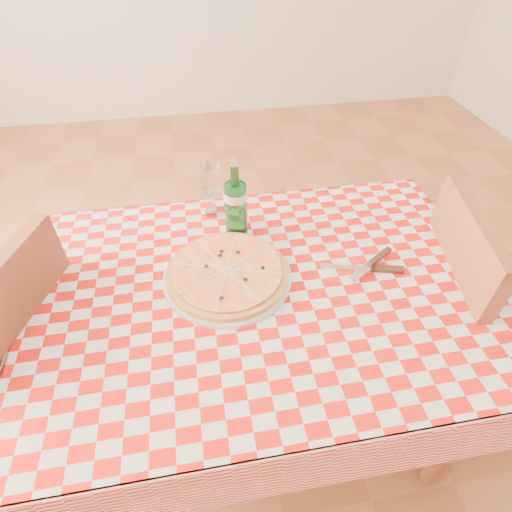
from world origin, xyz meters
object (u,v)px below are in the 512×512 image
at_px(pizza_plate, 227,272).
at_px(water_bottle, 236,199).
at_px(chair_far, 19,362).
at_px(chair_near, 466,315).
at_px(wine_glass, 212,190).
at_px(dining_table, 266,308).

bearing_deg(pizza_plate, water_bottle, 74.85).
xyz_separation_m(chair_far, pizza_plate, (0.64, 0.02, 0.24)).
bearing_deg(water_bottle, pizza_plate, -105.15).
xyz_separation_m(chair_near, wine_glass, (-0.77, 0.41, 0.31)).
bearing_deg(chair_far, wine_glass, -132.68).
bearing_deg(water_bottle, chair_far, -162.06).
distance_m(chair_far, wine_glass, 0.78).
distance_m(dining_table, chair_near, 0.68).
height_order(pizza_plate, wine_glass, wine_glass).
bearing_deg(pizza_plate, chair_near, -6.57).
xyz_separation_m(dining_table, water_bottle, (-0.05, 0.25, 0.23)).
height_order(water_bottle, wine_glass, water_bottle).
bearing_deg(chair_near, pizza_plate, -174.30).
xyz_separation_m(dining_table, chair_far, (-0.74, 0.02, -0.12)).
bearing_deg(dining_table, pizza_plate, 155.79).
height_order(chair_near, wine_glass, chair_near).
relative_size(chair_near, pizza_plate, 2.61).
distance_m(chair_far, water_bottle, 0.80).
relative_size(chair_near, water_bottle, 3.68).
height_order(chair_near, chair_far, chair_near).
bearing_deg(pizza_plate, chair_far, -177.82).
relative_size(dining_table, water_bottle, 4.69).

